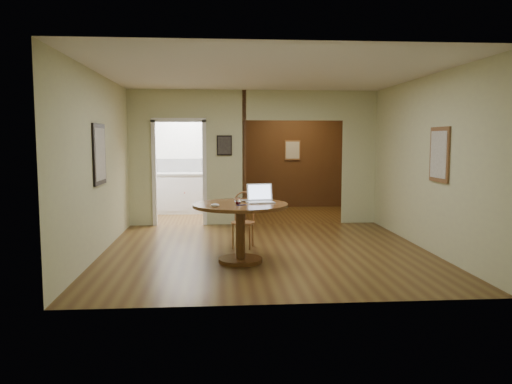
{
  "coord_description": "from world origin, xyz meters",
  "views": [
    {
      "loc": [
        -0.74,
        -7.53,
        1.72
      ],
      "look_at": [
        -0.17,
        -0.2,
        0.94
      ],
      "focal_mm": 35.0,
      "sensor_mm": 36.0,
      "label": 1
    }
  ],
  "objects": [
    {
      "name": "kitchen_cabinet",
      "position": [
        -1.35,
        4.2,
        0.47
      ],
      "size": [
        2.06,
        0.6,
        0.94
      ],
      "color": "white",
      "rests_on": "ground"
    },
    {
      "name": "grocery_bag",
      "position": [
        -0.55,
        4.2,
        1.11
      ],
      "size": [
        0.42,
        0.39,
        0.33
      ],
      "primitive_type": "ellipsoid",
      "rotation": [
        0.0,
        0.0,
        -0.42
      ],
      "color": "beige",
      "rests_on": "kitchen_cabinet"
    },
    {
      "name": "chair",
      "position": [
        -0.33,
        0.33,
        0.49
      ],
      "size": [
        0.46,
        0.46,
        0.89
      ],
      "rotation": [
        0.0,
        0.0,
        -0.25
      ],
      "color": "#915F33",
      "rests_on": "ground"
    },
    {
      "name": "room_shell",
      "position": [
        -0.47,
        3.1,
        1.29
      ],
      "size": [
        5.2,
        7.5,
        5.0
      ],
      "color": "silver",
      "rests_on": "ground"
    },
    {
      "name": "floor",
      "position": [
        0.0,
        0.0,
        0.0
      ],
      "size": [
        5.0,
        5.0,
        0.0
      ],
      "primitive_type": "plane",
      "color": "#472C14",
      "rests_on": "ground"
    },
    {
      "name": "wine_glass",
      "position": [
        -0.46,
        -0.74,
        0.88
      ],
      "size": [
        0.09,
        0.09,
        0.1
      ],
      "primitive_type": null,
      "color": "white",
      "rests_on": "dining_table"
    },
    {
      "name": "dining_table",
      "position": [
        -0.43,
        -0.65,
        0.61
      ],
      "size": [
        1.33,
        1.33,
        0.83
      ],
      "rotation": [
        0.0,
        0.0,
        0.19
      ],
      "color": "#593116",
      "rests_on": "ground"
    },
    {
      "name": "open_laptop",
      "position": [
        -0.14,
        -0.52,
        0.9
      ],
      "size": [
        0.4,
        0.37,
        0.26
      ],
      "rotation": [
        0.0,
        0.0,
        0.15
      ],
      "color": "white",
      "rests_on": "dining_table"
    },
    {
      "name": "closed_laptop",
      "position": [
        -0.31,
        -0.45,
        0.84
      ],
      "size": [
        0.36,
        0.28,
        0.02
      ],
      "primitive_type": "imported",
      "rotation": [
        0.0,
        0.0,
        0.3
      ],
      "color": "#ABABAF",
      "rests_on": "dining_table"
    },
    {
      "name": "mouse",
      "position": [
        -0.77,
        -0.98,
        0.85
      ],
      "size": [
        0.12,
        0.07,
        0.05
      ],
      "primitive_type": "ellipsoid",
      "rotation": [
        0.0,
        0.0,
        -0.07
      ],
      "color": "white",
      "rests_on": "dining_table"
    },
    {
      "name": "pen",
      "position": [
        -0.42,
        -0.84,
        0.83
      ],
      "size": [
        0.14,
        0.08,
        0.01
      ],
      "primitive_type": "cylinder",
      "rotation": [
        0.0,
        1.57,
        0.47
      ],
      "color": "#0C1657",
      "rests_on": "dining_table"
    }
  ]
}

